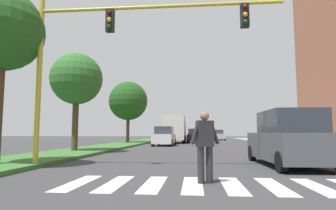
{
  "coord_description": "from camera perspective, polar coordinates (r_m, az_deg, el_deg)",
  "views": [
    {
      "loc": [
        -0.86,
        2.28,
        1.18
      ],
      "look_at": [
        -2.07,
        15.35,
        2.48
      ],
      "focal_mm": 30.06,
      "sensor_mm": 36.0,
      "label": 1
    }
  ],
  "objects": [
    {
      "name": "pedestrian_performer",
      "position": [
        6.79,
        7.49,
        -7.69
      ],
      "size": [
        0.73,
        0.36,
        1.69
      ],
      "color": "#262628",
      "rests_on": "ground_plane"
    },
    {
      "name": "sedan_midblock",
      "position": [
        26.03,
        -0.75,
        -6.48
      ],
      "size": [
        1.92,
        4.19,
        1.76
      ],
      "color": "silver",
      "rests_on": "ground_plane"
    },
    {
      "name": "crosswalk",
      "position": [
        6.72,
        13.01,
        -15.59
      ],
      "size": [
        7.65,
        2.2,
        0.01
      ],
      "color": "silver",
      "rests_on": "ground_plane"
    },
    {
      "name": "traffic_light_gantry",
      "position": [
        10.27,
        -12.03,
        12.43
      ],
      "size": [
        8.53,
        0.3,
        6.0
      ],
      "color": "gold",
      "rests_on": "median_strip"
    },
    {
      "name": "suv_crossing",
      "position": [
        11.04,
        23.27,
        -6.5
      ],
      "size": [
        2.08,
        4.65,
        1.97
      ],
      "color": "#474C51",
      "rests_on": "ground_plane"
    },
    {
      "name": "sedan_far_horizon",
      "position": [
        47.21,
        10.06,
        -6.06
      ],
      "size": [
        2.17,
        4.52,
        1.69
      ],
      "color": "#B7B7BC",
      "rests_on": "ground_plane"
    },
    {
      "name": "median_strip",
      "position": [
        26.65,
        -9.74,
        -7.96
      ],
      "size": [
        3.45,
        64.0,
        0.15
      ],
      "primitive_type": "cube",
      "color": "#386B2D",
      "rests_on": "ground_plane"
    },
    {
      "name": "sidewalk_right",
      "position": [
        27.34,
        25.15,
        -7.45
      ],
      "size": [
        3.0,
        64.0,
        0.15
      ],
      "primitive_type": "cube",
      "color": "#9E9991",
      "rests_on": "ground_plane"
    },
    {
      "name": "sedan_distant",
      "position": [
        34.74,
        5.44,
        -6.31
      ],
      "size": [
        2.11,
        4.43,
        1.67
      ],
      "color": "black",
      "rests_on": "ground_plane"
    },
    {
      "name": "tree_far",
      "position": [
        17.91,
        -18.05,
        4.96
      ],
      "size": [
        3.1,
        3.1,
        5.83
      ],
      "color": "#4C3823",
      "rests_on": "median_strip"
    },
    {
      "name": "tree_mid",
      "position": [
        11.77,
        -30.65,
        12.7
      ],
      "size": [
        2.86,
        2.86,
        6.06
      ],
      "color": "#4C3823",
      "rests_on": "median_strip"
    },
    {
      "name": "tree_distant",
      "position": [
        31.83,
        -8.07,
        0.8
      ],
      "size": [
        4.33,
        4.33,
        6.76
      ],
      "color": "#4C3823",
      "rests_on": "median_strip"
    },
    {
      "name": "truck_box_delivery",
      "position": [
        32.89,
        1.43,
        -4.87
      ],
      "size": [
        2.4,
        6.2,
        3.1
      ],
      "color": "black",
      "rests_on": "ground_plane"
    },
    {
      "name": "ground_plane",
      "position": [
        27.76,
        7.12,
        -8.06
      ],
      "size": [
        140.0,
        140.0,
        0.0
      ],
      "primitive_type": "plane",
      "color": "#38383A"
    }
  ]
}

